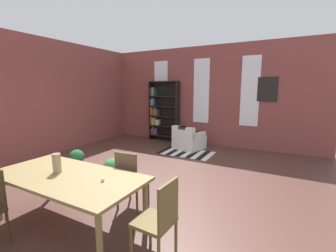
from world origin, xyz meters
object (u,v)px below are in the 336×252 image
(vase_on_table, at_px, (57,163))
(potted_plant_by_shelf, at_px, (77,159))
(dining_table, at_px, (67,179))
(potted_plant_corner, at_px, (112,170))
(dining_chair_head_right, at_px, (159,219))
(armchair_white, at_px, (188,140))
(bookshelf_tall, at_px, (162,112))
(dining_chair_far_right, at_px, (130,178))

(vase_on_table, relative_size, potted_plant_by_shelf, 0.55)
(dining_table, xyz_separation_m, potted_plant_corner, (-0.37, 1.30, -0.36))
(dining_chair_head_right, relative_size, armchair_white, 0.98)
(bookshelf_tall, relative_size, potted_plant_corner, 3.98)
(dining_chair_head_right, bearing_deg, dining_table, 179.87)
(dining_chair_far_right, distance_m, bookshelf_tall, 4.97)
(vase_on_table, relative_size, dining_chair_far_right, 0.29)
(dining_table, bearing_deg, dining_chair_head_right, -0.13)
(potted_plant_by_shelf, height_order, potted_plant_corner, potted_plant_corner)
(dining_chair_far_right, xyz_separation_m, armchair_white, (-0.63, 3.80, -0.23))
(potted_plant_corner, bearing_deg, vase_on_table, -82.54)
(dining_chair_far_right, bearing_deg, potted_plant_corner, 147.72)
(vase_on_table, distance_m, potted_plant_corner, 1.42)
(bookshelf_tall, xyz_separation_m, armchair_white, (1.38, -0.72, -0.79))
(bookshelf_tall, bearing_deg, vase_on_table, -76.02)
(armchair_white, bearing_deg, potted_plant_by_shelf, -117.06)
(armchair_white, xyz_separation_m, potted_plant_by_shelf, (-1.54, -3.01, 0.00))
(vase_on_table, xyz_separation_m, armchair_white, (0.07, 4.54, -0.59))
(vase_on_table, xyz_separation_m, dining_chair_head_right, (1.67, -0.00, -0.36))
(dining_table, distance_m, potted_plant_corner, 1.39)
(dining_chair_head_right, height_order, potted_plant_by_shelf, dining_chair_head_right)
(dining_table, bearing_deg, potted_plant_by_shelf, 137.47)
(dining_chair_far_right, relative_size, potted_plant_by_shelf, 1.91)
(bookshelf_tall, relative_size, armchair_white, 2.24)
(dining_table, relative_size, potted_plant_by_shelf, 4.41)
(armchair_white, xyz_separation_m, potted_plant_corner, (-0.24, -3.25, 0.03))
(dining_table, height_order, vase_on_table, vase_on_table)
(dining_table, distance_m, armchair_white, 4.56)
(armchair_white, bearing_deg, dining_chair_head_right, -70.58)
(dining_table, xyz_separation_m, potted_plant_by_shelf, (-1.67, 1.53, -0.39))
(dining_table, xyz_separation_m, dining_chair_head_right, (1.47, -0.00, -0.15))
(dining_chair_head_right, xyz_separation_m, bookshelf_tall, (-2.98, 5.26, 0.55))
(dining_table, relative_size, bookshelf_tall, 1.02)
(dining_table, bearing_deg, dining_chair_far_right, 56.16)
(dining_chair_head_right, bearing_deg, vase_on_table, 179.89)
(armchair_white, bearing_deg, potted_plant_corner, -94.17)
(vase_on_table, distance_m, bookshelf_tall, 5.42)
(armchair_white, bearing_deg, dining_table, -88.36)
(bookshelf_tall, xyz_separation_m, potted_plant_by_shelf, (-0.16, -3.73, -0.78))
(dining_chair_head_right, relative_size, bookshelf_tall, 0.44)
(armchair_white, height_order, potted_plant_corner, armchair_white)
(dining_table, xyz_separation_m, bookshelf_tall, (-1.51, 5.26, 0.40))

